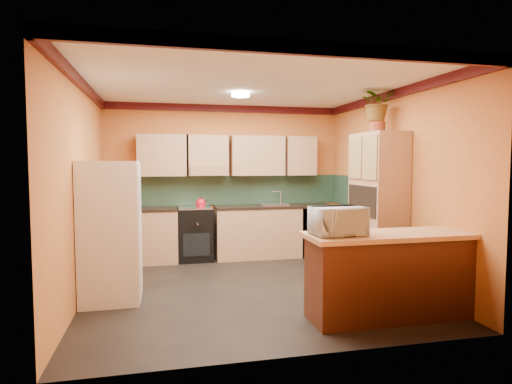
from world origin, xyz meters
TOP-DOWN VIEW (x-y plane):
  - room_shell at (0.02, 0.28)m, footprint 4.24×4.24m
  - base_cabinets_back at (0.05, 1.80)m, footprint 3.65×0.60m
  - countertop_back at (0.05, 1.80)m, footprint 3.65×0.62m
  - stove at (-0.58, 1.80)m, footprint 0.58×0.58m
  - kettle at (-0.48, 1.75)m, footprint 0.18×0.18m
  - sink at (0.82, 1.80)m, footprint 0.48×0.40m
  - base_cabinets_right at (1.80, 1.14)m, footprint 0.60×0.80m
  - countertop_right at (1.80, 1.14)m, footprint 0.62×0.80m
  - fridge at (-1.75, -0.17)m, footprint 0.68×0.66m
  - pantry at (1.85, -0.04)m, footprint 0.48×0.90m
  - fern_pot at (1.85, 0.01)m, footprint 0.22×0.22m
  - fern at (1.85, 0.01)m, footprint 0.55×0.51m
  - breakfast_bar at (1.27, -1.43)m, footprint 1.80×0.55m
  - bar_top at (1.27, -1.43)m, footprint 1.90×0.65m
  - microwave at (0.64, -1.43)m, footprint 0.56×0.40m

SIDE VIEW (x-z plane):
  - base_cabinets_back at x=0.05m, z-range 0.00..0.88m
  - base_cabinets_right at x=1.80m, z-range 0.00..0.88m
  - breakfast_bar at x=1.27m, z-range 0.00..0.88m
  - stove at x=-0.58m, z-range 0.00..0.91m
  - fridge at x=-1.75m, z-range 0.00..1.70m
  - countertop_back at x=0.05m, z-range 0.88..0.92m
  - countertop_right at x=1.80m, z-range 0.88..0.92m
  - bar_top at x=1.27m, z-range 0.88..0.93m
  - sink at x=0.82m, z-range 0.92..0.95m
  - kettle at x=-0.48m, z-range 0.91..1.09m
  - pantry at x=1.85m, z-range 0.00..2.10m
  - microwave at x=0.64m, z-range 0.93..1.23m
  - room_shell at x=0.02m, z-range 0.73..3.45m
  - fern_pot at x=1.85m, z-range 2.10..2.26m
  - fern at x=1.85m, z-range 2.26..2.79m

